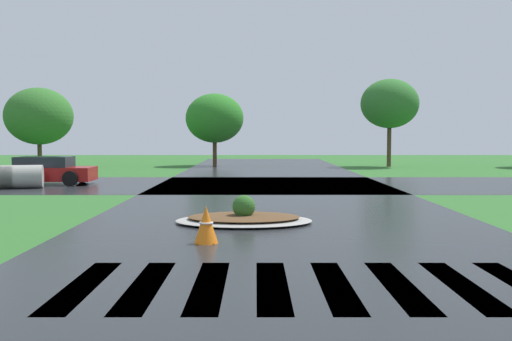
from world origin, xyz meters
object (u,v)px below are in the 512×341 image
at_px(car_silver_hatch, 43,171).
at_px(traffic_cone, 207,225).
at_px(drainage_pipe_stack, 8,177).
at_px(median_island, 245,218).

relative_size(car_silver_hatch, traffic_cone, 6.08).
relative_size(car_silver_hatch, drainage_pipe_stack, 1.60).
xyz_separation_m(median_island, drainage_pipe_stack, (-9.61, 9.19, 0.34)).
bearing_deg(drainage_pipe_stack, traffic_cone, -53.12).
xyz_separation_m(drainage_pipe_stack, traffic_cone, (8.92, -11.89, -0.10)).
distance_m(car_silver_hatch, drainage_pipe_stack, 2.07).
xyz_separation_m(car_silver_hatch, traffic_cone, (8.27, -13.85, -0.21)).
height_order(median_island, traffic_cone, traffic_cone).
bearing_deg(traffic_cone, car_silver_hatch, 120.82).
xyz_separation_m(median_island, car_silver_hatch, (-8.96, 11.15, 0.45)).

